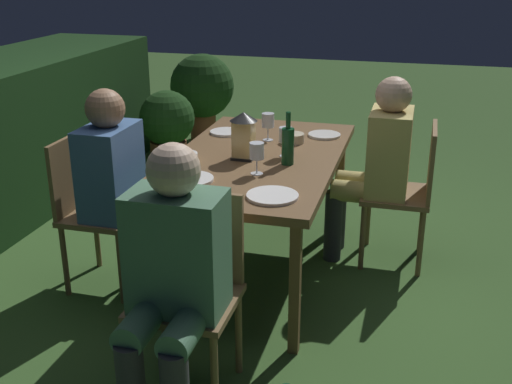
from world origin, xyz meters
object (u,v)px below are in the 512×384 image
bowl_olives (184,158)px  potted_plant_by_hedge (167,124)px  dining_table (256,165)px  plate_d (190,179)px  wine_glass_c (257,152)px  plate_a (226,132)px  wine_glass_b (286,136)px  chair_head_near (191,284)px  person_in_green (172,273)px  person_in_mustard (378,161)px  plate_b (324,135)px  bowl_bread (293,138)px  wine_glass_a (268,122)px  person_in_blue (122,183)px  potted_plant_corner (202,89)px  chair_side_right_a (92,205)px  chair_side_left_b (409,188)px  plate_c (272,196)px  green_bottle_on_table (288,145)px  lantern_centerpiece (244,133)px

bowl_olives → potted_plant_by_hedge: (1.97, 0.94, -0.38)m
potted_plant_by_hedge → dining_table: bearing=-143.7°
plate_d → bowl_olives: bowl_olives is taller
wine_glass_c → plate_a: size_ratio=0.83×
dining_table → wine_glass_b: bearing=-77.8°
plate_a → chair_head_near: bearing=-168.2°
person_in_green → person_in_mustard: (1.63, -0.66, 0.00)m
person_in_green → plate_a: bearing=10.4°
person_in_mustard → plate_b: person_in_mustard is taller
dining_table → bowl_bread: size_ratio=12.41×
person_in_green → wine_glass_a: (1.59, 0.01, 0.21)m
person_in_blue → potted_plant_corner: (2.99, 0.61, -0.11)m
chair_head_near → plate_d: chair_head_near is taller
wine_glass_a → wine_glass_b: bearing=-149.0°
person_in_green → chair_side_right_a: size_ratio=1.32×
person_in_blue → chair_side_left_b: 1.69m
person_in_mustard → wine_glass_a: (-0.04, 0.67, 0.21)m
bowl_bread → potted_plant_by_hedge: bearing=44.9°
chair_side_left_b → wine_glass_a: (-0.04, 0.86, 0.36)m
dining_table → plate_a: 0.52m
plate_c → plate_d: (0.12, 0.46, 0.00)m
dining_table → potted_plant_corner: (2.62, 1.26, -0.15)m
wine_glass_c → person_in_green: bearing=175.1°
dining_table → wine_glass_c: size_ratio=9.71×
potted_plant_corner → plate_d: bearing=-161.3°
bowl_olives → bowl_bread: bowl_bread is taller
chair_side_left_b → bowl_bread: (-0.06, 0.70, 0.28)m
person_in_blue → person_in_mustard: size_ratio=1.00×
person_in_mustard → plate_d: 1.22m
green_bottle_on_table → potted_plant_by_hedge: (1.85, 1.49, -0.46)m
person_in_green → chair_side_right_a: person_in_green is taller
plate_b → wine_glass_a: bearing=119.7°
wine_glass_c → plate_d: 0.37m
person_in_blue → plate_a: person_in_blue is taller
person_in_mustard → wine_glass_a: person_in_mustard is taller
potted_plant_corner → chair_side_right_a: bearing=-172.2°
wine_glass_a → plate_d: bearing=165.9°
plate_d → potted_plant_corner: bearing=18.7°
person_in_green → wine_glass_a: 1.60m
wine_glass_c → bowl_bread: bearing=-6.1°
plate_a → bowl_olives: size_ratio=1.38×
chair_side_right_a → wine_glass_b: 1.15m
chair_side_right_a → wine_glass_b: bearing=-68.3°
chair_side_right_a → plate_d: size_ratio=3.70×
wine_glass_b → bowl_olives: (-0.25, 0.51, -0.09)m
plate_d → bowl_bread: size_ratio=1.78×
chair_head_near → potted_plant_by_hedge: chair_head_near is taller
wine_glass_a → bowl_bread: bearing=-93.8°
plate_a → lantern_centerpiece: bearing=-151.6°
chair_head_near → green_bottle_on_table: size_ratio=3.00×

